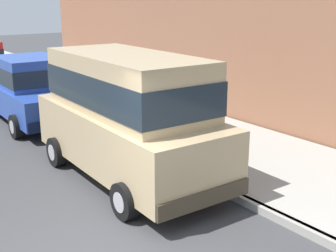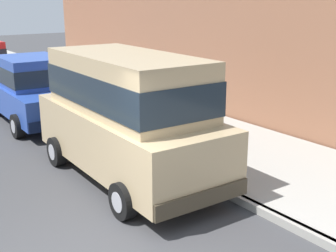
{
  "view_description": "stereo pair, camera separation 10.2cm",
  "coord_description": "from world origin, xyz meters",
  "px_view_note": "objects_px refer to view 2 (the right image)",
  "views": [
    {
      "loc": [
        -2.22,
        -4.64,
        3.55
      ],
      "look_at": [
        3.35,
        2.84,
        0.85
      ],
      "focal_mm": 47.64,
      "sensor_mm": 36.0,
      "label": 1
    },
    {
      "loc": [
        -2.13,
        -4.7,
        3.55
      ],
      "look_at": [
        3.35,
        2.84,
        0.85
      ],
      "focal_mm": 47.64,
      "sensor_mm": 36.0,
      "label": 2
    }
  ],
  "objects_px": {
    "car_tan_van": "(127,111)",
    "dog_white": "(216,129)",
    "car_blue_sedan": "(32,89)",
    "fire_hydrant": "(111,112)"
  },
  "relations": [
    {
      "from": "car_tan_van",
      "to": "fire_hydrant",
      "type": "distance_m",
      "value": 3.71
    },
    {
      "from": "dog_white",
      "to": "car_blue_sedan",
      "type": "bearing_deg",
      "value": 120.36
    },
    {
      "from": "car_tan_van",
      "to": "fire_hydrant",
      "type": "height_order",
      "value": "car_tan_van"
    },
    {
      "from": "car_blue_sedan",
      "to": "fire_hydrant",
      "type": "height_order",
      "value": "car_blue_sedan"
    },
    {
      "from": "car_blue_sedan",
      "to": "fire_hydrant",
      "type": "bearing_deg",
      "value": -54.16
    },
    {
      "from": "car_tan_van",
      "to": "dog_white",
      "type": "bearing_deg",
      "value": 9.63
    },
    {
      "from": "car_tan_van",
      "to": "car_blue_sedan",
      "type": "relative_size",
      "value": 1.07
    },
    {
      "from": "car_blue_sedan",
      "to": "dog_white",
      "type": "xyz_separation_m",
      "value": [
        2.84,
        -4.85,
        -0.55
      ]
    },
    {
      "from": "car_blue_sedan",
      "to": "fire_hydrant",
      "type": "distance_m",
      "value": 2.56
    },
    {
      "from": "fire_hydrant",
      "to": "dog_white",
      "type": "bearing_deg",
      "value": -64.02
    }
  ]
}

